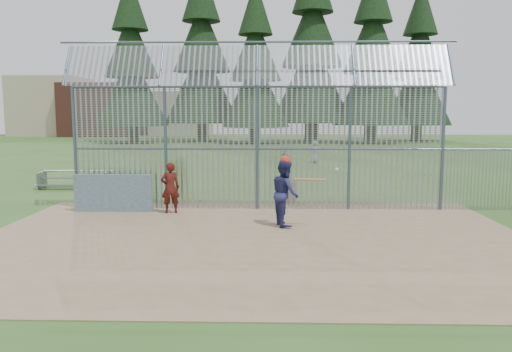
{
  "coord_description": "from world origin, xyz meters",
  "views": [
    {
      "loc": [
        0.37,
        -12.72,
        3.18
      ],
      "look_at": [
        0.0,
        2.0,
        1.3
      ],
      "focal_mm": 35.0,
      "sensor_mm": 36.0,
      "label": 1
    }
  ],
  "objects_px": {
    "dugout_wall": "(113,193)",
    "onlooker": "(170,188)",
    "bleacher": "(75,179)",
    "trash_can": "(290,191)",
    "batter": "(285,193)"
  },
  "relations": [
    {
      "from": "dugout_wall",
      "to": "bleacher",
      "type": "distance_m",
      "value": 5.86
    },
    {
      "from": "onlooker",
      "to": "trash_can",
      "type": "relative_size",
      "value": 1.96
    },
    {
      "from": "dugout_wall",
      "to": "onlooker",
      "type": "bearing_deg",
      "value": -5.19
    },
    {
      "from": "batter",
      "to": "onlooker",
      "type": "xyz_separation_m",
      "value": [
        -3.56,
        1.67,
        -0.12
      ]
    },
    {
      "from": "bleacher",
      "to": "batter",
      "type": "bearing_deg",
      "value": -38.16
    },
    {
      "from": "trash_can",
      "to": "dugout_wall",
      "type": "bearing_deg",
      "value": -161.09
    },
    {
      "from": "onlooker",
      "to": "trash_can",
      "type": "bearing_deg",
      "value": -169.4
    },
    {
      "from": "dugout_wall",
      "to": "bleacher",
      "type": "bearing_deg",
      "value": 122.83
    },
    {
      "from": "batter",
      "to": "bleacher",
      "type": "distance_m",
      "value": 10.96
    },
    {
      "from": "trash_can",
      "to": "bleacher",
      "type": "relative_size",
      "value": 0.27
    },
    {
      "from": "bleacher",
      "to": "trash_can",
      "type": "bearing_deg",
      "value": -18.34
    },
    {
      "from": "onlooker",
      "to": "bleacher",
      "type": "bearing_deg",
      "value": -63.58
    },
    {
      "from": "trash_can",
      "to": "onlooker",
      "type": "bearing_deg",
      "value": -151.04
    },
    {
      "from": "trash_can",
      "to": "bleacher",
      "type": "distance_m",
      "value": 9.39
    },
    {
      "from": "dugout_wall",
      "to": "batter",
      "type": "relative_size",
      "value": 1.35
    }
  ]
}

